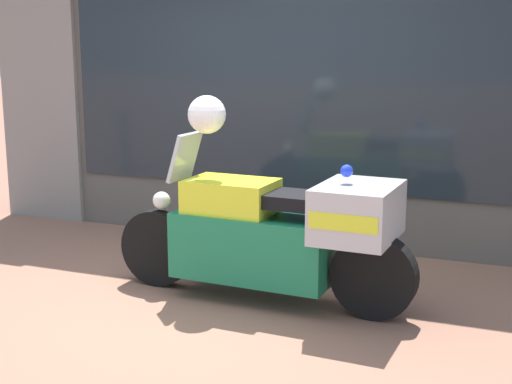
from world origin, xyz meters
The scene contains 5 objects.
ground_plane centered at (0.00, 0.00, 0.00)m, with size 60.00×60.00×0.00m, color #8E604C.
shop_building centered at (-0.44, 2.00, 1.67)m, with size 6.52×0.55×3.32m.
window_display centered at (0.41, 2.03, 0.45)m, with size 5.11×0.30×1.85m.
paramedic_motorcycle centered at (0.53, 0.23, 0.55)m, with size 2.37×0.72×1.24m.
white_helmet centered at (-0.04, 0.25, 1.38)m, with size 0.29×0.29×0.29m, color white.
Camera 1 is at (2.26, -4.52, 1.88)m, focal length 50.00 mm.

